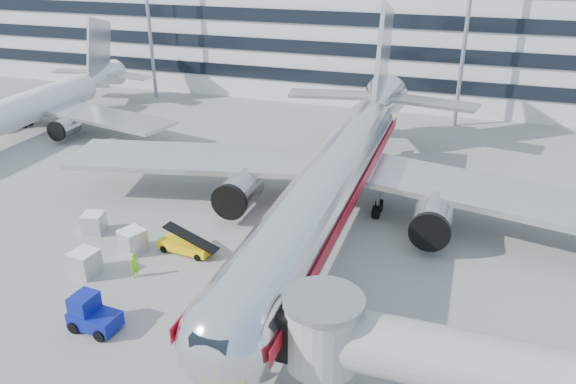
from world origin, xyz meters
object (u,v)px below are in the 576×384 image
(cargo_container_left, at_px, (133,241))
(main_jet, at_px, (337,174))
(baggage_tug, at_px, (92,315))
(ramp_worker, at_px, (135,265))
(cargo_container_front, at_px, (85,263))
(cargo_container_right, at_px, (94,223))
(belt_loader, at_px, (185,245))

(cargo_container_left, bearing_deg, main_jet, 36.16)
(main_jet, distance_m, baggage_tug, 21.64)
(cargo_container_left, distance_m, ramp_worker, 3.71)
(cargo_container_front, bearing_deg, ramp_worker, 12.91)
(cargo_container_left, height_order, cargo_container_right, cargo_container_left)
(baggage_tug, height_order, cargo_container_right, baggage_tug)
(belt_loader, bearing_deg, ramp_worker, -112.86)
(main_jet, height_order, cargo_container_right, main_jet)
(baggage_tug, relative_size, cargo_container_left, 1.44)
(main_jet, relative_size, cargo_container_left, 23.29)
(cargo_container_right, height_order, cargo_container_front, cargo_container_front)
(main_jet, height_order, ramp_worker, main_jet)
(main_jet, bearing_deg, belt_loader, -137.64)
(cargo_container_left, relative_size, cargo_container_right, 1.14)
(cargo_container_right, bearing_deg, main_jet, 24.52)
(cargo_container_left, bearing_deg, baggage_tug, -72.47)
(belt_loader, height_order, baggage_tug, baggage_tug)
(cargo_container_front, relative_size, ramp_worker, 1.05)
(belt_loader, relative_size, cargo_container_right, 2.32)
(baggage_tug, bearing_deg, belt_loader, 83.89)
(belt_loader, bearing_deg, main_jet, 42.36)
(belt_loader, distance_m, cargo_container_left, 4.02)
(belt_loader, relative_size, ramp_worker, 2.38)
(baggage_tug, xyz_separation_m, ramp_worker, (-0.69, 5.79, -0.05))
(main_jet, relative_size, cargo_container_front, 26.07)
(main_jet, relative_size, cargo_container_right, 26.50)
(main_jet, distance_m, cargo_container_right, 20.04)
(main_jet, height_order, belt_loader, main_jet)
(baggage_tug, xyz_separation_m, cargo_container_left, (-2.79, 8.84, -0.09))
(main_jet, relative_size, baggage_tug, 16.12)
(belt_loader, xyz_separation_m, cargo_container_left, (-3.86, -1.10, 0.30))
(cargo_container_right, xyz_separation_m, cargo_container_front, (3.20, -5.43, 0.07))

